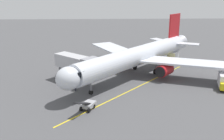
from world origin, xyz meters
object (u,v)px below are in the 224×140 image
at_px(jet_bridge, 79,64).
at_px(belt_loader_portside, 88,105).
at_px(box_truck_starboard_side, 172,57).
at_px(airplane, 138,56).
at_px(ground_crew_marshaller, 75,86).

distance_m(jet_bridge, belt_loader_portside, 11.68).
height_order(jet_bridge, box_truck_starboard_side, jet_bridge).
distance_m(airplane, box_truck_starboard_side, 13.98).
bearing_deg(belt_loader_portside, box_truck_starboard_side, -127.38).
xyz_separation_m(jet_bridge, ground_crew_marshaller, (0.49, 3.82, -2.88)).
distance_m(jet_bridge, box_truck_starboard_side, 25.85).
distance_m(jet_bridge, ground_crew_marshaller, 4.81).
distance_m(airplane, belt_loader_portside, 18.74).
xyz_separation_m(airplane, ground_crew_marshaller, (12.06, 8.53, -3.12)).
distance_m(airplane, ground_crew_marshaller, 15.10).
height_order(ground_crew_marshaller, box_truck_starboard_side, box_truck_starboard_side).
bearing_deg(belt_loader_portside, ground_crew_marshaller, -70.85).
height_order(airplane, jet_bridge, airplane).
relative_size(jet_bridge, ground_crew_marshaller, 5.71).
bearing_deg(ground_crew_marshaller, airplane, -144.73).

